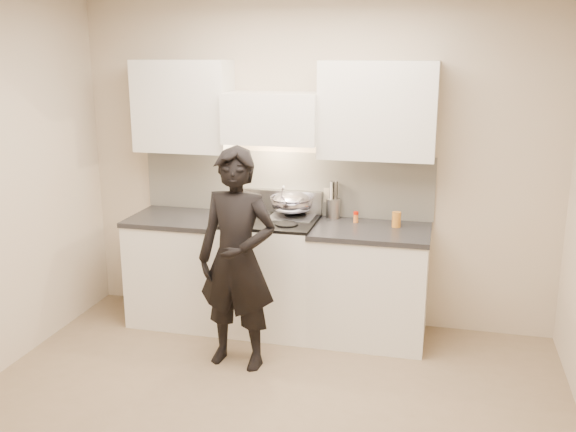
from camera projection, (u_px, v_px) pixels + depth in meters
The scene contains 11 objects.
ground_plane at pixel (256, 423), 4.04m from camera, with size 4.00×4.00×0.00m, color #836D52.
room_shell at pixel (261, 162), 4.00m from camera, with size 4.04×3.54×2.70m.
stove at pixel (270, 273), 5.33m from camera, with size 0.76×0.65×0.96m.
counter_right at pixel (370, 283), 5.14m from camera, with size 0.92×0.67×0.92m.
counter_left at pixel (183, 268), 5.52m from camera, with size 0.82×0.67×0.92m.
wok at pixel (292, 203), 5.29m from camera, with size 0.36×0.45×0.29m.
stock_pot at pixel (241, 211), 5.11m from camera, with size 0.31×0.24×0.14m.
utensil_crock at pixel (333, 207), 5.31m from camera, with size 0.12×0.12×0.31m.
spice_jar at pixel (356, 217), 5.19m from camera, with size 0.04×0.04×0.09m.
oil_glass at pixel (396, 219), 5.06m from camera, with size 0.07×0.07×0.12m.
person at pixel (237, 259), 4.62m from camera, with size 0.60×0.39×1.63m, color black.
Camera 1 is at (1.05, -3.43, 2.28)m, focal length 40.00 mm.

